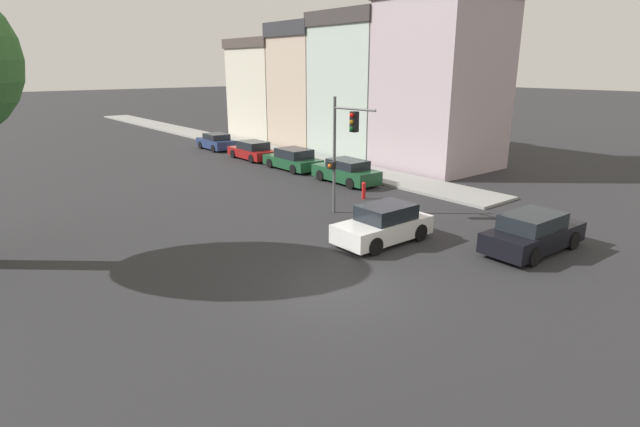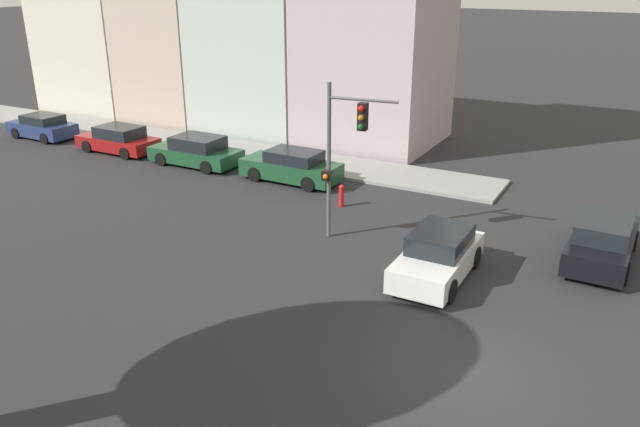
% 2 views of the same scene
% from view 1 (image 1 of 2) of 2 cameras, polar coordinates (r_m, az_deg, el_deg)
% --- Properties ---
extents(ground_plane, '(300.00, 300.00, 0.00)m').
position_cam_1_polar(ground_plane, '(16.05, 2.08, -8.54)').
color(ground_plane, '#28282B').
extents(sidewalk_strip, '(3.18, 60.00, 0.14)m').
position_cam_1_polar(sidewalk_strip, '(49.19, -11.51, 8.32)').
color(sidewalk_strip, gray).
rests_on(sidewalk_strip, ground_plane).
extents(rowhouse_backdrop, '(8.20, 26.70, 11.83)m').
position_cam_1_polar(rowhouse_backdrop, '(42.06, 3.13, 14.44)').
color(rowhouse_backdrop, '#B29EA8').
rests_on(rowhouse_backdrop, ground_plane).
extents(traffic_signal, '(0.74, 2.49, 5.47)m').
position_cam_1_polar(traffic_signal, '(22.95, 2.64, 8.33)').
color(traffic_signal, '#515456').
rests_on(traffic_signal, ground_plane).
extents(crossing_car_0, '(4.13, 1.91, 1.52)m').
position_cam_1_polar(crossing_car_0, '(20.03, 7.28, -1.29)').
color(crossing_car_0, silver).
rests_on(crossing_car_0, ground_plane).
extents(crossing_car_1, '(4.56, 2.03, 1.51)m').
position_cam_1_polar(crossing_car_1, '(20.54, 23.16, -2.08)').
color(crossing_car_1, black).
rests_on(crossing_car_1, ground_plane).
extents(parked_car_0, '(1.95, 4.54, 1.44)m').
position_cam_1_polar(parked_car_0, '(30.14, 3.00, 4.79)').
color(parked_car_0, '#194728').
rests_on(parked_car_0, ground_plane).
extents(parked_car_1, '(2.09, 4.50, 1.43)m').
position_cam_1_polar(parked_car_1, '(34.22, -3.11, 6.18)').
color(parked_car_1, '#194728').
rests_on(parked_car_1, ground_plane).
extents(parked_car_2, '(1.99, 4.39, 1.37)m').
position_cam_1_polar(parked_car_2, '(38.32, -7.73, 7.12)').
color(parked_car_2, maroon).
rests_on(parked_car_2, ground_plane).
extents(parked_car_3, '(1.94, 4.00, 1.35)m').
position_cam_1_polar(parked_car_3, '(43.45, -11.80, 8.02)').
color(parked_car_3, navy).
rests_on(parked_car_3, ground_plane).
extents(fire_hydrant, '(0.22, 0.22, 0.92)m').
position_cam_1_polar(fire_hydrant, '(26.54, 5.03, 2.70)').
color(fire_hydrant, red).
rests_on(fire_hydrant, ground_plane).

